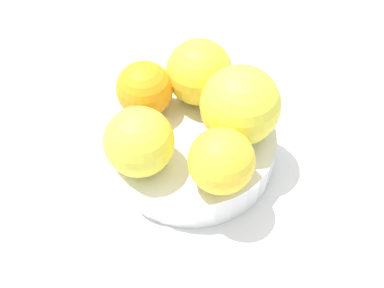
% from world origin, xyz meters
% --- Properties ---
extents(ground_plane, '(1.10, 1.10, 0.02)m').
position_xyz_m(ground_plane, '(0.00, 0.00, -0.01)').
color(ground_plane, white).
extents(fruit_bowl, '(0.18, 0.18, 0.04)m').
position_xyz_m(fruit_bowl, '(0.00, 0.00, 0.02)').
color(fruit_bowl, white).
rests_on(fruit_bowl, ground_plane).
extents(orange_in_bowl_0, '(0.07, 0.07, 0.07)m').
position_xyz_m(orange_in_bowl_0, '(0.02, -0.05, 0.08)').
color(orange_in_bowl_0, yellow).
rests_on(orange_in_bowl_0, fruit_bowl).
extents(orange_in_bowl_1, '(0.07, 0.07, 0.07)m').
position_xyz_m(orange_in_bowl_1, '(0.02, 0.06, 0.08)').
color(orange_in_bowl_1, yellow).
rests_on(orange_in_bowl_1, fruit_bowl).
extents(orange_in_bowl_2, '(0.08, 0.08, 0.08)m').
position_xyz_m(orange_in_bowl_2, '(-0.04, -0.03, 0.08)').
color(orange_in_bowl_2, yellow).
rests_on(orange_in_bowl_2, fruit_bowl).
extents(orange_in_bowl_3, '(0.06, 0.06, 0.06)m').
position_xyz_m(orange_in_bowl_3, '(-0.05, 0.04, 0.07)').
color(orange_in_bowl_3, yellow).
rests_on(orange_in_bowl_3, fruit_bowl).
extents(orange_in_bowl_4, '(0.06, 0.06, 0.06)m').
position_xyz_m(orange_in_bowl_4, '(0.06, -0.01, 0.07)').
color(orange_in_bowl_4, orange).
rests_on(orange_in_bowl_4, fruit_bowl).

